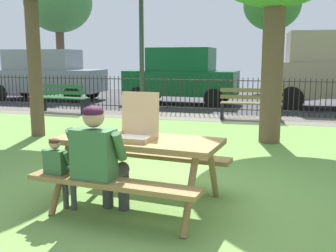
{
  "coord_description": "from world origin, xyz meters",
  "views": [
    {
      "loc": [
        1.1,
        -4.43,
        1.65
      ],
      "look_at": [
        -0.22,
        0.56,
        0.75
      ],
      "focal_mm": 42.38,
      "sensor_mm": 36.0,
      "label": 1
    }
  ],
  "objects_px": {
    "child_at_table": "(60,168)",
    "far_tree_left": "(58,2)",
    "pizza_slice_on_table": "(101,134)",
    "lamp_post_walkway": "(141,14)",
    "park_bench_center": "(251,104)",
    "parked_car_far_left": "(46,74)",
    "park_bench_left": "(62,99)",
    "picnic_table_foreground": "(138,154)",
    "adult_at_table": "(99,157)",
    "far_tree_midleft": "(272,6)",
    "pizza_box_open": "(136,127)",
    "parked_car_left": "(182,76)"
  },
  "relations": [
    {
      "from": "child_at_table",
      "to": "park_bench_center",
      "type": "distance_m",
      "value": 7.26
    },
    {
      "from": "pizza_slice_on_table",
      "to": "adult_at_table",
      "type": "height_order",
      "value": "adult_at_table"
    },
    {
      "from": "adult_at_table",
      "to": "parked_car_left",
      "type": "height_order",
      "value": "parked_car_left"
    },
    {
      "from": "pizza_slice_on_table",
      "to": "park_bench_left",
      "type": "relative_size",
      "value": 0.15
    },
    {
      "from": "parked_car_far_left",
      "to": "adult_at_table",
      "type": "bearing_deg",
      "value": -55.99
    },
    {
      "from": "adult_at_table",
      "to": "far_tree_midleft",
      "type": "distance_m",
      "value": 17.6
    },
    {
      "from": "lamp_post_walkway",
      "to": "far_tree_left",
      "type": "xyz_separation_m",
      "value": [
        -8.41,
        10.52,
        1.91
      ]
    },
    {
      "from": "picnic_table_foreground",
      "to": "pizza_box_open",
      "type": "distance_m",
      "value": 0.29
    },
    {
      "from": "parked_car_left",
      "to": "far_tree_left",
      "type": "xyz_separation_m",
      "value": [
        -8.69,
        6.94,
        3.68
      ]
    },
    {
      "from": "pizza_slice_on_table",
      "to": "lamp_post_walkway",
      "type": "distance_m",
      "value": 6.57
    },
    {
      "from": "picnic_table_foreground",
      "to": "adult_at_table",
      "type": "distance_m",
      "value": 0.54
    },
    {
      "from": "park_bench_center",
      "to": "far_tree_left",
      "type": "xyz_separation_m",
      "value": [
        -11.3,
        10.08,
        4.27
      ]
    },
    {
      "from": "pizza_slice_on_table",
      "to": "lamp_post_walkway",
      "type": "xyz_separation_m",
      "value": [
        -1.53,
        6.07,
        2.0
      ]
    },
    {
      "from": "picnic_table_foreground",
      "to": "lamp_post_walkway",
      "type": "bearing_deg",
      "value": 108.05
    },
    {
      "from": "child_at_table",
      "to": "park_bench_left",
      "type": "relative_size",
      "value": 0.51
    },
    {
      "from": "adult_at_table",
      "to": "lamp_post_walkway",
      "type": "height_order",
      "value": "lamp_post_walkway"
    },
    {
      "from": "picnic_table_foreground",
      "to": "pizza_slice_on_table",
      "type": "xyz_separation_m",
      "value": [
        -0.49,
        0.13,
        0.18
      ]
    },
    {
      "from": "pizza_box_open",
      "to": "parked_car_left",
      "type": "relative_size",
      "value": 0.13
    },
    {
      "from": "picnic_table_foreground",
      "to": "parked_car_far_left",
      "type": "height_order",
      "value": "parked_car_far_left"
    },
    {
      "from": "lamp_post_walkway",
      "to": "far_tree_left",
      "type": "relative_size",
      "value": 0.72
    },
    {
      "from": "pizza_slice_on_table",
      "to": "far_tree_left",
      "type": "xyz_separation_m",
      "value": [
        -9.94,
        16.59,
        3.91
      ]
    },
    {
      "from": "park_bench_center",
      "to": "parked_car_far_left",
      "type": "bearing_deg",
      "value": 158.65
    },
    {
      "from": "park_bench_left",
      "to": "parked_car_left",
      "type": "relative_size",
      "value": 0.41
    },
    {
      "from": "picnic_table_foreground",
      "to": "parked_car_far_left",
      "type": "xyz_separation_m",
      "value": [
        -7.17,
        9.78,
        0.41
      ]
    },
    {
      "from": "pizza_box_open",
      "to": "picnic_table_foreground",
      "type": "bearing_deg",
      "value": -33.35
    },
    {
      "from": "picnic_table_foreground",
      "to": "park_bench_center",
      "type": "bearing_deg",
      "value": 82.53
    },
    {
      "from": "far_tree_left",
      "to": "park_bench_center",
      "type": "bearing_deg",
      "value": -41.74
    },
    {
      "from": "pizza_slice_on_table",
      "to": "lamp_post_walkway",
      "type": "bearing_deg",
      "value": 104.12
    },
    {
      "from": "adult_at_table",
      "to": "child_at_table",
      "type": "bearing_deg",
      "value": 176.81
    },
    {
      "from": "parked_car_left",
      "to": "far_tree_midleft",
      "type": "xyz_separation_m",
      "value": [
        2.96,
        6.94,
        3.13
      ]
    },
    {
      "from": "parked_car_far_left",
      "to": "park_bench_left",
      "type": "bearing_deg",
      "value": -51.8
    },
    {
      "from": "park_bench_center",
      "to": "far_tree_left",
      "type": "bearing_deg",
      "value": 138.26
    },
    {
      "from": "far_tree_midleft",
      "to": "parked_car_far_left",
      "type": "bearing_deg",
      "value": -140.42
    },
    {
      "from": "far_tree_left",
      "to": "far_tree_midleft",
      "type": "distance_m",
      "value": 11.66
    },
    {
      "from": "park_bench_left",
      "to": "parked_car_far_left",
      "type": "xyz_separation_m",
      "value": [
        -2.47,
        3.14,
        0.59
      ]
    },
    {
      "from": "park_bench_center",
      "to": "far_tree_left",
      "type": "relative_size",
      "value": 0.25
    },
    {
      "from": "parked_car_left",
      "to": "park_bench_center",
      "type": "bearing_deg",
      "value": -50.35
    },
    {
      "from": "pizza_box_open",
      "to": "child_at_table",
      "type": "bearing_deg",
      "value": -145.46
    },
    {
      "from": "picnic_table_foreground",
      "to": "far_tree_left",
      "type": "distance_m",
      "value": 20.12
    },
    {
      "from": "lamp_post_walkway",
      "to": "pizza_slice_on_table",
      "type": "bearing_deg",
      "value": -75.88
    },
    {
      "from": "park_bench_center",
      "to": "lamp_post_walkway",
      "type": "relative_size",
      "value": 0.35
    },
    {
      "from": "pizza_box_open",
      "to": "adult_at_table",
      "type": "relative_size",
      "value": 0.42
    },
    {
      "from": "parked_car_left",
      "to": "park_bench_left",
      "type": "bearing_deg",
      "value": -133.28
    },
    {
      "from": "child_at_table",
      "to": "lamp_post_walkway",
      "type": "bearing_deg",
      "value": 101.12
    },
    {
      "from": "child_at_table",
      "to": "far_tree_left",
      "type": "distance_m",
      "value": 20.16
    },
    {
      "from": "lamp_post_walkway",
      "to": "far_tree_midleft",
      "type": "bearing_deg",
      "value": 72.87
    },
    {
      "from": "park_bench_left",
      "to": "far_tree_midleft",
      "type": "distance_m",
      "value": 12.27
    },
    {
      "from": "child_at_table",
      "to": "pizza_slice_on_table",
      "type": "bearing_deg",
      "value": 69.09
    },
    {
      "from": "child_at_table",
      "to": "park_bench_left",
      "type": "height_order",
      "value": "park_bench_left"
    },
    {
      "from": "pizza_slice_on_table",
      "to": "lamp_post_walkway",
      "type": "height_order",
      "value": "lamp_post_walkway"
    }
  ]
}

